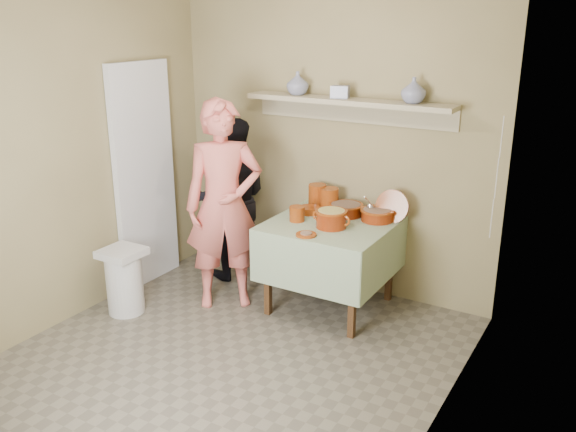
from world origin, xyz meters
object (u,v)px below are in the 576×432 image
Objects in this scene: serving_table at (331,236)px; cazuela_rice at (331,217)px; trash_bin at (124,280)px; person_helper at (231,199)px; person_cook at (224,205)px.

cazuela_rice is (0.05, -0.11, 0.20)m from serving_table.
person_helper is at bearing 73.15° from trash_bin.
person_cook is 1.80× the size of serving_table.
person_cook is at bearing -155.17° from serving_table.
person_cook reaches higher than person_helper.
cazuela_rice reaches higher than serving_table.
serving_table is 1.74× the size of trash_bin.
trash_bin is at bearing -150.52° from cazuela_rice.
cazuela_rice reaches higher than trash_bin.
person_cook is at bearing -163.18° from cazuela_rice.
serving_table is 1.75m from trash_bin.
cazuela_rice is at bearing -22.44° from person_cook.
trash_bin is at bearing -146.34° from serving_table.
person_helper is 1.11m from serving_table.
person_helper is at bearing 173.45° from serving_table.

